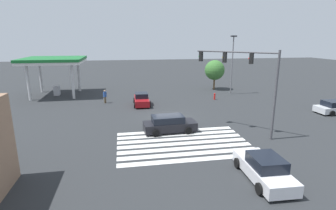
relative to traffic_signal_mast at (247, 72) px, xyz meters
name	(u,v)px	position (x,y,z in m)	size (l,w,h in m)	color
ground_plane	(168,118)	(-5.48, 5.48, -5.21)	(149.58, 149.58, 0.00)	#2B2D30
crosswalk_markings	(183,143)	(-5.48, -1.24, -5.20)	(10.06, 6.30, 0.01)	silver
traffic_signal_mast	(247,72)	(0.00, 0.00, 0.00)	(4.99, 4.99, 7.03)	#47474C
car_0	(336,107)	(12.66, 4.07, -4.56)	(4.49, 2.16, 1.39)	silver
car_1	(142,100)	(-7.69, 11.32, -4.53)	(2.01, 4.15, 1.48)	maroon
car_2	(264,168)	(-2.20, -7.20, -4.53)	(2.19, 4.77, 1.50)	silver
car_4	(169,124)	(-6.08, 1.48, -4.50)	(4.55, 2.19, 1.46)	black
gas_station_canopy	(54,62)	(-19.08, 19.10, -0.51)	(7.94, 7.94, 5.27)	silver
pedestrian	(105,96)	(-12.09, 13.08, -4.28)	(0.42, 0.40, 1.66)	brown
street_light_pole_a	(232,60)	(5.52, 15.52, -0.29)	(0.80, 0.36, 8.24)	slate
tree_corner_a	(215,70)	(4.36, 19.33, -2.16)	(3.08, 3.08, 4.60)	brown
fire_hydrant	(215,96)	(2.03, 12.59, -4.78)	(0.22, 0.22, 0.86)	red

